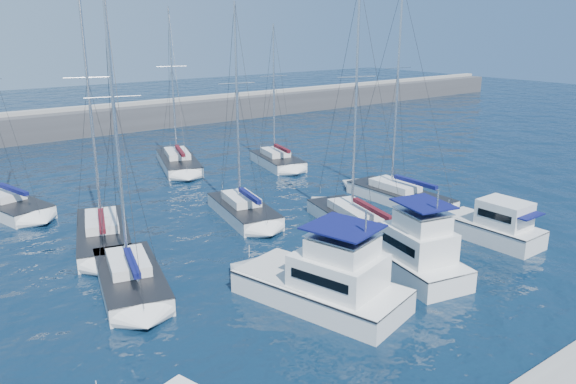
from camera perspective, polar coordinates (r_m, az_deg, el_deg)
ground at (r=31.12m, az=9.31°, el=-8.75°), size 220.00×220.00×0.00m
breakwater at (r=75.04m, az=-20.73°, el=6.28°), size 160.00×6.00×4.45m
motor_yacht_port_inner at (r=27.76m, az=3.97°, el=-9.24°), size 5.95×9.19×4.69m
motor_yacht_stbd_inner at (r=31.81m, az=12.36°, el=-6.11°), size 4.71×8.19×4.69m
motor_yacht_stbd_outer at (r=37.83m, az=20.32°, el=-3.37°), size 2.80×6.16×3.20m
sailboat_mid_a at (r=30.75m, az=-15.71°, el=-8.40°), size 4.85×8.33×15.81m
sailboat_mid_b at (r=37.37m, az=-18.28°, el=-4.08°), size 5.67×9.58×16.38m
sailboat_mid_c at (r=40.15m, az=-4.55°, el=-1.82°), size 4.43×8.08×15.04m
sailboat_mid_d at (r=37.90m, az=7.19°, el=-3.06°), size 5.31×10.10×16.12m
sailboat_mid_e at (r=44.20m, az=11.24°, el=-0.35°), size 3.16×8.89×16.32m
sailboat_back_a at (r=46.14m, az=-26.71°, el=-1.14°), size 5.10×9.03×15.22m
sailboat_back_b at (r=55.02m, az=-11.07°, el=3.01°), size 5.91×9.88×15.15m
sailboat_back_c at (r=54.61m, az=-1.12°, el=3.23°), size 4.54×7.61×13.63m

